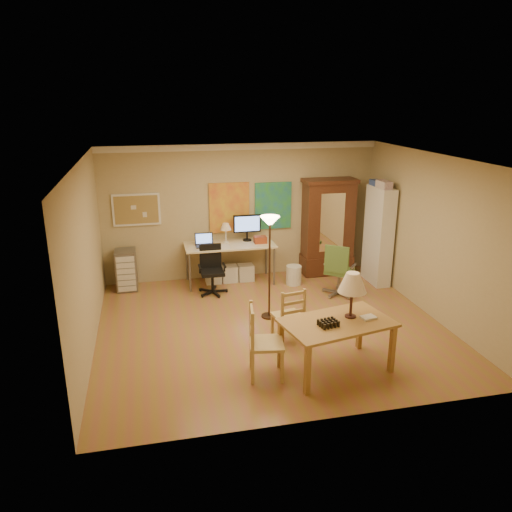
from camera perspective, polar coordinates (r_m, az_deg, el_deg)
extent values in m
plane|color=olive|center=(8.20, 1.76, -8.03)|extent=(5.50, 5.50, 0.00)
cube|color=white|center=(9.82, -1.70, 12.39)|extent=(5.50, 0.08, 0.12)
cube|color=#9B8249|center=(9.84, -13.51, 5.18)|extent=(0.90, 0.04, 0.62)
cube|color=yellow|center=(9.97, -3.07, 5.53)|extent=(0.80, 0.04, 1.00)
cube|color=teal|center=(10.16, 1.97, 5.77)|extent=(0.75, 0.04, 0.95)
cube|color=olive|center=(6.78, 9.27, -7.53)|extent=(1.59, 1.14, 0.04)
cube|color=olive|center=(6.37, 5.90, -12.86)|extent=(0.08, 0.08, 0.68)
cube|color=olive|center=(7.05, 15.29, -10.22)|extent=(0.08, 0.08, 0.68)
cube|color=olive|center=(6.92, 2.83, -10.08)|extent=(0.08, 0.08, 0.68)
cube|color=olive|center=(7.55, 11.78, -7.96)|extent=(0.08, 0.08, 0.68)
cylinder|color=black|center=(6.93, 10.73, -6.77)|extent=(0.15, 0.15, 0.02)
cylinder|color=black|center=(6.86, 10.82, -5.38)|extent=(0.04, 0.04, 0.38)
cone|color=#F5DDC0|center=(6.75, 10.97, -2.98)|extent=(0.38, 0.38, 0.27)
cube|color=silver|center=(6.93, 12.73, -6.86)|extent=(0.22, 0.18, 0.03)
cube|color=black|center=(6.62, 8.28, -7.61)|extent=(0.31, 0.26, 0.08)
cube|color=tan|center=(7.56, 3.67, -6.86)|extent=(0.48, 0.46, 0.04)
cube|color=tan|center=(7.87, 4.26, -7.62)|extent=(0.04, 0.04, 0.40)
cube|color=tan|center=(7.73, 1.87, -8.09)|extent=(0.04, 0.04, 0.40)
cube|color=tan|center=(7.60, 5.43, -8.63)|extent=(0.04, 0.04, 0.40)
cube|color=tan|center=(7.45, 2.97, -9.14)|extent=(0.04, 0.04, 0.40)
cube|color=tan|center=(7.41, 5.53, -5.47)|extent=(0.04, 0.04, 0.47)
cube|color=tan|center=(7.26, 3.03, -5.92)|extent=(0.04, 0.04, 0.47)
cube|color=tan|center=(7.31, 4.30, -5.36)|extent=(0.36, 0.09, 0.05)
cube|color=tan|center=(6.66, 1.19, -9.96)|extent=(0.51, 0.53, 0.04)
cube|color=tan|center=(6.62, 3.00, -12.62)|extent=(0.05, 0.05, 0.46)
cube|color=tan|center=(6.97, 2.64, -10.94)|extent=(0.05, 0.05, 0.46)
cube|color=tan|center=(6.59, -0.38, -12.74)|extent=(0.05, 0.05, 0.46)
cube|color=tan|center=(6.94, -0.56, -11.04)|extent=(0.05, 0.05, 0.46)
cube|color=tan|center=(6.35, -0.39, -8.74)|extent=(0.05, 0.05, 0.53)
cube|color=tan|center=(6.71, -0.57, -7.19)|extent=(0.05, 0.05, 0.53)
cube|color=tan|center=(6.50, -0.49, -7.53)|extent=(0.10, 0.40, 0.05)
cylinder|color=#392417|center=(8.53, 1.50, -6.86)|extent=(0.26, 0.26, 0.03)
cylinder|color=#392417|center=(8.21, 1.55, -1.62)|extent=(0.03, 0.03, 1.65)
cone|color=#FFE0A5|center=(7.97, 1.60, 4.09)|extent=(0.32, 0.32, 0.13)
cube|color=beige|center=(9.79, -3.03, 1.28)|extent=(1.76, 0.77, 0.03)
cylinder|color=slate|center=(9.51, -7.56, -1.91)|extent=(0.04, 0.04, 0.77)
cylinder|color=slate|center=(9.78, 2.10, -1.21)|extent=(0.04, 0.04, 0.77)
cylinder|color=slate|center=(10.14, -7.91, -0.67)|extent=(0.04, 0.04, 0.77)
cylinder|color=slate|center=(10.38, 1.19, -0.04)|extent=(0.04, 0.04, 0.77)
cube|color=black|center=(9.67, -5.87, 1.15)|extent=(0.35, 0.24, 0.02)
cube|color=black|center=(9.81, -6.02, 2.10)|extent=(0.35, 0.06, 0.23)
cube|color=black|center=(9.92, -1.03, 3.73)|extent=(0.55, 0.04, 0.35)
cone|color=#F5DDC0|center=(9.80, -3.49, 3.38)|extent=(0.22, 0.22, 0.13)
cube|color=silver|center=(9.61, -3.84, 1.06)|extent=(0.27, 0.35, 0.01)
cube|color=maroon|center=(9.83, 0.49, 1.88)|extent=(0.24, 0.18, 0.13)
cube|color=white|center=(10.00, -4.89, -2.16)|extent=(0.31, 0.26, 0.33)
cube|color=white|center=(10.04, -3.03, -2.03)|extent=(0.31, 0.26, 0.33)
cube|color=silver|center=(10.10, -1.18, -1.89)|extent=(0.31, 0.26, 0.33)
cylinder|color=black|center=(9.44, -4.99, -3.04)|extent=(0.05, 0.05, 0.36)
cube|color=black|center=(9.36, -5.02, -1.87)|extent=(0.43, 0.41, 0.06)
cube|color=black|center=(9.46, -5.23, 0.04)|extent=(0.41, 0.05, 0.46)
cube|color=black|center=(9.30, -6.46, -1.25)|extent=(0.04, 0.27, 0.03)
cube|color=black|center=(9.35, -3.64, -1.05)|extent=(0.04, 0.27, 0.03)
cylinder|color=slate|center=(9.49, 9.45, -2.98)|extent=(0.06, 0.06, 0.39)
cube|color=#456A2F|center=(9.41, 9.52, -1.71)|extent=(0.64, 0.64, 0.07)
cube|color=#456A2F|center=(9.13, 9.21, -0.40)|extent=(0.37, 0.32, 0.50)
cube|color=slate|center=(9.30, 11.04, -1.15)|extent=(0.21, 0.25, 0.03)
cube|color=slate|center=(9.44, 8.11, -0.71)|extent=(0.21, 0.25, 0.03)
cube|color=slate|center=(9.89, -14.59, -1.54)|extent=(0.39, 0.45, 0.78)
cube|color=silver|center=(9.67, -14.62, -1.99)|extent=(0.34, 0.02, 0.67)
cube|color=#38180F|center=(10.39, 8.21, 3.10)|extent=(1.01, 0.46, 1.93)
cube|color=#38180F|center=(10.60, 8.03, -0.87)|extent=(1.05, 0.50, 0.39)
cube|color=white|center=(10.13, 8.71, 3.77)|extent=(0.50, 0.01, 1.19)
cube|color=#38180F|center=(10.18, 8.45, 8.50)|extent=(1.08, 0.51, 0.07)
cube|color=white|center=(10.08, 13.81, 2.28)|extent=(0.29, 0.77, 1.92)
cube|color=#993333|center=(10.08, 13.76, -0.68)|extent=(0.17, 0.38, 0.23)
cube|color=#334C99|center=(10.08, 13.41, 6.03)|extent=(0.17, 0.27, 0.19)
cylinder|color=silver|center=(9.91, 4.33, -2.18)|extent=(0.30, 0.30, 0.38)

